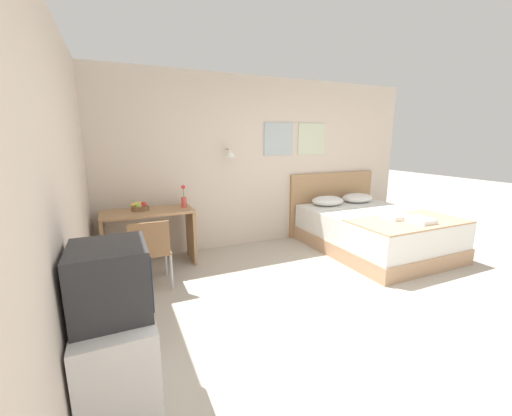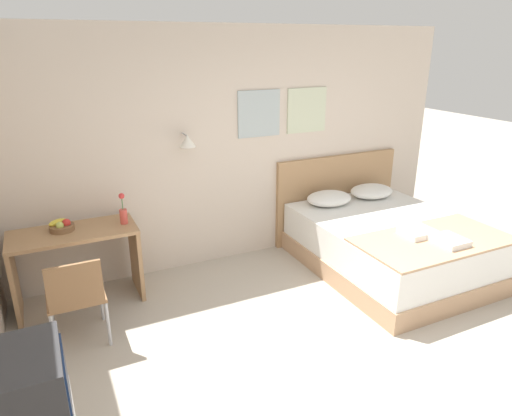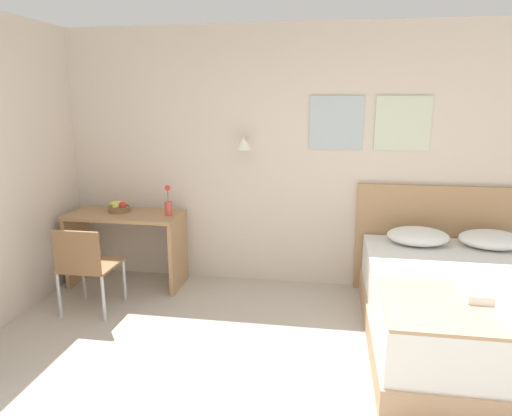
{
  "view_description": "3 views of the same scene",
  "coord_description": "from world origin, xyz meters",
  "px_view_note": "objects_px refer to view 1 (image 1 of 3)",
  "views": [
    {
      "loc": [
        -2.13,
        -2.01,
        1.71
      ],
      "look_at": [
        -0.51,
        1.58,
        0.83
      ],
      "focal_mm": 22.0,
      "sensor_mm": 36.0,
      "label": 1
    },
    {
      "loc": [
        -1.93,
        -2.08,
        2.47
      ],
      "look_at": [
        -0.25,
        1.43,
        1.04
      ],
      "focal_mm": 32.0,
      "sensor_mm": 36.0,
      "label": 2
    },
    {
      "loc": [
        0.29,
        -2.03,
        1.94
      ],
      "look_at": [
        -0.34,
        1.9,
        0.98
      ],
      "focal_mm": 32.0,
      "sensor_mm": 36.0,
      "label": 3
    }
  ],
  "objects_px": {
    "headboard": "(332,203)",
    "folded_towel_near_foot": "(396,216)",
    "flower_vase": "(184,200)",
    "tv_stand": "(118,356)",
    "bed": "(374,232)",
    "fruit_bowl": "(140,207)",
    "pillow_right": "(357,198)",
    "desk_chair": "(149,248)",
    "television": "(111,280)",
    "desk": "(149,228)",
    "folded_towel_mid_bed": "(421,220)",
    "throw_blanket": "(409,221)",
    "pillow_left": "(328,201)"
  },
  "relations": [
    {
      "from": "throw_blanket",
      "to": "pillow_left",
      "type": "bearing_deg",
      "value": 103.32
    },
    {
      "from": "headboard",
      "to": "desk_chair",
      "type": "distance_m",
      "value": 3.47
    },
    {
      "from": "headboard",
      "to": "folded_towel_near_foot",
      "type": "distance_m",
      "value": 1.53
    },
    {
      "from": "pillow_right",
      "to": "throw_blanket",
      "type": "relative_size",
      "value": 0.36
    },
    {
      "from": "folded_towel_near_foot",
      "to": "tv_stand",
      "type": "xyz_separation_m",
      "value": [
        -3.6,
        -1.05,
        -0.34
      ]
    },
    {
      "from": "desk",
      "to": "desk_chair",
      "type": "relative_size",
      "value": 1.41
    },
    {
      "from": "folded_towel_near_foot",
      "to": "fruit_bowl",
      "type": "xyz_separation_m",
      "value": [
        -3.25,
        1.28,
        0.17
      ]
    },
    {
      "from": "folded_towel_mid_bed",
      "to": "desk",
      "type": "relative_size",
      "value": 0.27
    },
    {
      "from": "folded_towel_mid_bed",
      "to": "tv_stand",
      "type": "distance_m",
      "value": 3.82
    },
    {
      "from": "fruit_bowl",
      "to": "flower_vase",
      "type": "xyz_separation_m",
      "value": [
        0.57,
        -0.07,
        0.07
      ]
    },
    {
      "from": "throw_blanket",
      "to": "desk_chair",
      "type": "relative_size",
      "value": 1.93
    },
    {
      "from": "headboard",
      "to": "desk",
      "type": "height_order",
      "value": "headboard"
    },
    {
      "from": "desk_chair",
      "to": "television",
      "type": "distance_m",
      "value": 1.63
    },
    {
      "from": "headboard",
      "to": "television",
      "type": "relative_size",
      "value": 3.68
    },
    {
      "from": "pillow_left",
      "to": "tv_stand",
      "type": "bearing_deg",
      "value": -145.96
    },
    {
      "from": "folded_towel_near_foot",
      "to": "flower_vase",
      "type": "distance_m",
      "value": 2.95
    },
    {
      "from": "headboard",
      "to": "flower_vase",
      "type": "relative_size",
      "value": 5.62
    },
    {
      "from": "headboard",
      "to": "pillow_right",
      "type": "height_order",
      "value": "headboard"
    },
    {
      "from": "headboard",
      "to": "desk_chair",
      "type": "xyz_separation_m",
      "value": [
        -3.32,
        -1.02,
        -0.06
      ]
    },
    {
      "from": "television",
      "to": "pillow_left",
      "type": "bearing_deg",
      "value": 34.07
    },
    {
      "from": "headboard",
      "to": "folded_towel_near_foot",
      "type": "relative_size",
      "value": 5.36
    },
    {
      "from": "bed",
      "to": "television",
      "type": "distance_m",
      "value": 4.01
    },
    {
      "from": "headboard",
      "to": "folded_towel_near_foot",
      "type": "bearing_deg",
      "value": -93.05
    },
    {
      "from": "pillow_right",
      "to": "desk_chair",
      "type": "xyz_separation_m",
      "value": [
        -3.64,
        -0.72,
        -0.18
      ]
    },
    {
      "from": "pillow_left",
      "to": "tv_stand",
      "type": "height_order",
      "value": "pillow_left"
    },
    {
      "from": "headboard",
      "to": "desk",
      "type": "xyz_separation_m",
      "value": [
        -3.25,
        -0.31,
        -0.02
      ]
    },
    {
      "from": "folded_towel_near_foot",
      "to": "flower_vase",
      "type": "xyz_separation_m",
      "value": [
        -2.68,
        1.21,
        0.24
      ]
    },
    {
      "from": "folded_towel_near_foot",
      "to": "flower_vase",
      "type": "bearing_deg",
      "value": 155.82
    },
    {
      "from": "pillow_left",
      "to": "television",
      "type": "distance_m",
      "value": 4.06
    },
    {
      "from": "folded_towel_near_foot",
      "to": "desk_chair",
      "type": "height_order",
      "value": "desk_chair"
    },
    {
      "from": "bed",
      "to": "fruit_bowl",
      "type": "xyz_separation_m",
      "value": [
        -3.33,
        0.82,
        0.53
      ]
    },
    {
      "from": "bed",
      "to": "fruit_bowl",
      "type": "relative_size",
      "value": 8.81
    },
    {
      "from": "desk",
      "to": "desk_chair",
      "type": "bearing_deg",
      "value": -95.77
    },
    {
      "from": "pillow_right",
      "to": "television",
      "type": "relative_size",
      "value": 1.19
    },
    {
      "from": "pillow_right",
      "to": "folded_towel_near_foot",
      "type": "height_order",
      "value": "pillow_right"
    },
    {
      "from": "fruit_bowl",
      "to": "television",
      "type": "bearing_deg",
      "value": -98.51
    },
    {
      "from": "pillow_left",
      "to": "desk",
      "type": "distance_m",
      "value": 2.93
    },
    {
      "from": "throw_blanket",
      "to": "flower_vase",
      "type": "distance_m",
      "value": 3.09
    },
    {
      "from": "pillow_left",
      "to": "fruit_bowl",
      "type": "relative_size",
      "value": 2.41
    },
    {
      "from": "flower_vase",
      "to": "tv_stand",
      "type": "relative_size",
      "value": 0.44
    },
    {
      "from": "folded_towel_mid_bed",
      "to": "flower_vase",
      "type": "relative_size",
      "value": 0.99
    },
    {
      "from": "headboard",
      "to": "desk",
      "type": "relative_size",
      "value": 1.51
    },
    {
      "from": "headboard",
      "to": "tv_stand",
      "type": "height_order",
      "value": "headboard"
    },
    {
      "from": "folded_towel_mid_bed",
      "to": "desk_chair",
      "type": "xyz_separation_m",
      "value": [
        -3.37,
        0.8,
        -0.15
      ]
    },
    {
      "from": "folded_towel_near_foot",
      "to": "flower_vase",
      "type": "height_order",
      "value": "flower_vase"
    },
    {
      "from": "folded_towel_mid_bed",
      "to": "throw_blanket",
      "type": "bearing_deg",
      "value": 108.13
    },
    {
      "from": "folded_towel_mid_bed",
      "to": "folded_towel_near_foot",
      "type": "bearing_deg",
      "value": 113.92
    },
    {
      "from": "desk",
      "to": "fruit_bowl",
      "type": "xyz_separation_m",
      "value": [
        -0.09,
        0.06,
        0.28
      ]
    },
    {
      "from": "bed",
      "to": "folded_towel_near_foot",
      "type": "bearing_deg",
      "value": -100.08
    },
    {
      "from": "desk_chair",
      "to": "bed",
      "type": "bearing_deg",
      "value": -0.85
    }
  ]
}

